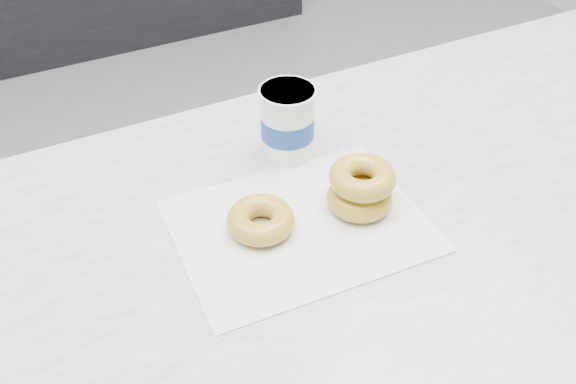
% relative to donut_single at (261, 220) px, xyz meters
% --- Properties ---
extents(ground, '(5.00, 5.00, 0.00)m').
position_rel_donut_single_xyz_m(ground, '(0.08, 0.55, -0.92)').
color(ground, gray).
rests_on(ground, ground).
extents(wax_paper, '(0.35, 0.27, 0.00)m').
position_rel_donut_single_xyz_m(wax_paper, '(0.05, -0.02, -0.02)').
color(wax_paper, silver).
rests_on(wax_paper, counter).
extents(donut_single, '(0.10, 0.10, 0.03)m').
position_rel_donut_single_xyz_m(donut_single, '(0.00, 0.00, 0.00)').
color(donut_single, gold).
rests_on(donut_single, wax_paper).
extents(donut_stack, '(0.11, 0.11, 0.07)m').
position_rel_donut_single_xyz_m(donut_stack, '(0.15, -0.02, 0.02)').
color(donut_stack, gold).
rests_on(donut_stack, wax_paper).
extents(coffee_cup, '(0.10, 0.10, 0.12)m').
position_rel_donut_single_xyz_m(coffee_cup, '(0.11, 0.14, 0.04)').
color(coffee_cup, white).
rests_on(coffee_cup, counter).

